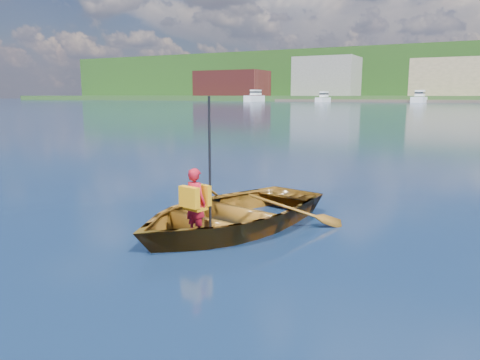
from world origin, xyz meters
TOP-DOWN VIEW (x-y plane):
  - ground at (0.00, 0.00)m, footprint 600.00×600.00m
  - rowboat at (-0.46, -0.26)m, footprint 3.58×4.39m
  - child_paddler at (-0.52, -1.17)m, footprint 0.41×0.40m
  - dock at (-1.34, 148.00)m, footprint 159.93×14.14m
  - waterfront_buildings at (-7.74, 165.00)m, footprint 202.00×16.00m
  - marina_yachts at (-0.17, 143.32)m, footprint 143.16×12.15m
  - hillside_trees at (-9.02, 238.61)m, footprint 282.50×84.90m

SIDE VIEW (x-z plane):
  - ground at x=0.00m, z-range 0.00..0.00m
  - rowboat at x=-0.46m, z-range -0.15..0.65m
  - dock at x=-1.34m, z-range 0.00..0.80m
  - child_paddler at x=-0.52m, z-range -0.38..1.64m
  - marina_yachts at x=-0.17m, z-range -0.84..3.50m
  - waterfront_buildings at x=-7.74m, z-range 0.74..14.74m
  - hillside_trees at x=-9.02m, z-range 5.29..31.13m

